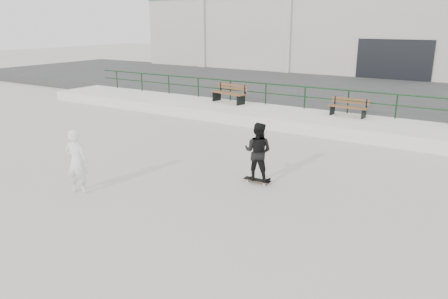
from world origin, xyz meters
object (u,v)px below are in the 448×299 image
Objects in this scene: bench_right at (349,107)px; skateboard at (257,180)px; standing_skater at (258,151)px; bench_left at (229,93)px; seated_skater at (77,161)px.

skateboard is (-0.07, -7.92, -0.80)m from bench_right.
standing_skater is (-0.07, -7.92, 0.04)m from bench_right.
bench_left is at bearing 124.60° from skateboard.
seated_skater is at bearing -66.71° from bench_left.
bench_right is at bearing -98.21° from standing_skater.
standing_skater is 0.96× the size of seated_skater.
bench_left is 11.31m from seated_skater.
standing_skater is (5.85, -7.93, -0.04)m from bench_left.
skateboard is at bearing -7.67° from standing_skater.
bench_left is at bearing -176.52° from bench_right.
seated_skater is (-3.71, -11.08, -0.02)m from bench_right.
bench_right is (5.93, -0.01, -0.08)m from bench_left.
standing_skater reaches higher than skateboard.
standing_skater reaches higher than seated_skater.
seated_skater is at bearing -140.78° from skateboard.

